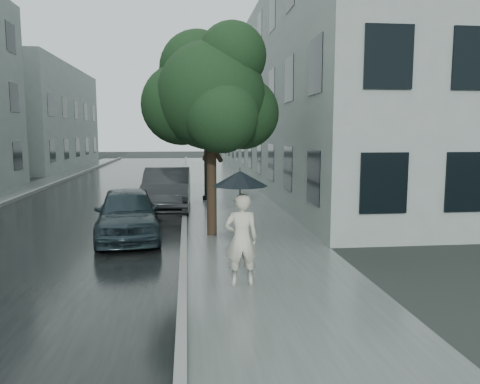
{
  "coord_description": "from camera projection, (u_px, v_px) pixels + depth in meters",
  "views": [
    {
      "loc": [
        -1.46,
        -9.39,
        2.84
      ],
      "look_at": [
        -0.12,
        2.49,
        1.3
      ],
      "focal_mm": 35.0,
      "sensor_mm": 36.0,
      "label": 1
    }
  ],
  "objects": [
    {
      "name": "ground",
      "position": [
        259.0,
        269.0,
        9.77
      ],
      "size": [
        120.0,
        120.0,
        0.0
      ],
      "primitive_type": "plane",
      "color": "black",
      "rests_on": "ground"
    },
    {
      "name": "sidewalk",
      "position": [
        225.0,
        194.0,
        21.63
      ],
      "size": [
        3.5,
        60.0,
        0.01
      ],
      "primitive_type": "cube",
      "color": "slate",
      "rests_on": "ground"
    },
    {
      "name": "kerb_near",
      "position": [
        185.0,
        193.0,
        21.42
      ],
      "size": [
        0.15,
        60.0,
        0.15
      ],
      "primitive_type": "cube",
      "color": "slate",
      "rests_on": "ground"
    },
    {
      "name": "asphalt_road",
      "position": [
        107.0,
        195.0,
        21.03
      ],
      "size": [
        6.85,
        60.0,
        0.0
      ],
      "primitive_type": "cube",
      "color": "black",
      "rests_on": "ground"
    },
    {
      "name": "kerb_far",
      "position": [
        26.0,
        195.0,
        20.63
      ],
      "size": [
        0.15,
        60.0,
        0.15
      ],
      "primitive_type": "cube",
      "color": "slate",
      "rests_on": "ground"
    },
    {
      "name": "sidewalk_far",
      "position": [
        4.0,
        197.0,
        20.54
      ],
      "size": [
        1.7,
        60.0,
        0.01
      ],
      "primitive_type": "cube",
      "color": "#4C5451",
      "rests_on": "ground"
    },
    {
      "name": "building_near",
      "position": [
        298.0,
        105.0,
        29.03
      ],
      "size": [
        7.02,
        36.0,
        9.0
      ],
      "color": "gray",
      "rests_on": "ground"
    },
    {
      "name": "building_far_b",
      "position": [
        31.0,
        117.0,
        37.29
      ],
      "size": [
        7.02,
        18.0,
        8.0
      ],
      "color": "gray",
      "rests_on": "ground"
    },
    {
      "name": "pedestrian",
      "position": [
        241.0,
        239.0,
        8.62
      ],
      "size": [
        0.65,
        0.45,
        1.72
      ],
      "primitive_type": "imported",
      "rotation": [
        0.0,
        0.0,
        3.2
      ],
      "color": "beige",
      "rests_on": "sidewalk"
    },
    {
      "name": "umbrella",
      "position": [
        240.0,
        179.0,
        8.47
      ],
      "size": [
        1.22,
        1.22,
        1.25
      ],
      "rotation": [
        0.0,
        0.0,
        0.23
      ],
      "color": "black",
      "rests_on": "ground"
    },
    {
      "name": "street_tree",
      "position": [
        211.0,
        94.0,
        12.6
      ],
      "size": [
        3.8,
        3.46,
        5.71
      ],
      "color": "#332619",
      "rests_on": "ground"
    },
    {
      "name": "lamp_post",
      "position": [
        202.0,
        128.0,
        19.27
      ],
      "size": [
        0.83,
        0.45,
        5.22
      ],
      "rotation": [
        0.0,
        0.0,
        -0.28
      ],
      "color": "black",
      "rests_on": "ground"
    },
    {
      "name": "car_near",
      "position": [
        127.0,
        213.0,
        12.47
      ],
      "size": [
        2.07,
        4.16,
        1.36
      ],
      "primitive_type": "imported",
      "rotation": [
        0.0,
        0.0,
        0.12
      ],
      "color": "#1B292E",
      "rests_on": "ground"
    },
    {
      "name": "car_far",
      "position": [
        167.0,
        189.0,
        17.09
      ],
      "size": [
        1.72,
        4.68,
        1.53
      ],
      "primitive_type": "imported",
      "rotation": [
        0.0,
        0.0,
        -0.02
      ],
      "color": "black",
      "rests_on": "ground"
    }
  ]
}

